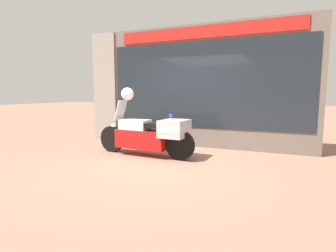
{
  "coord_description": "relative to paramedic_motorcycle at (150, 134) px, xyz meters",
  "views": [
    {
      "loc": [
        2.23,
        -4.99,
        1.46
      ],
      "look_at": [
        -0.26,
        0.87,
        0.66
      ],
      "focal_mm": 28.0,
      "sensor_mm": 36.0,
      "label": 1
    }
  ],
  "objects": [
    {
      "name": "ground_plane",
      "position": [
        0.5,
        -0.36,
        -0.52
      ],
      "size": [
        60.0,
        60.0,
        0.0
      ],
      "primitive_type": "plane",
      "color": "#9E6B56"
    },
    {
      "name": "white_helmet",
      "position": [
        -0.61,
        0.04,
        0.93
      ],
      "size": [
        0.3,
        0.3,
        0.3
      ],
      "primitive_type": "sphere",
      "color": "white",
      "rests_on": "paramedic_motorcycle"
    },
    {
      "name": "paramedic_motorcycle",
      "position": [
        0.0,
        0.0,
        0.0
      ],
      "size": [
        2.51,
        0.69,
        1.3
      ],
      "rotation": [
        0.0,
        0.0,
        3.08
      ],
      "color": "black",
      "rests_on": "ground"
    },
    {
      "name": "window_display",
      "position": [
        0.82,
        1.67,
        -0.02
      ],
      "size": [
        5.12,
        0.3,
        2.12
      ],
      "color": "slate",
      "rests_on": "ground"
    },
    {
      "name": "shop_building",
      "position": [
        0.11,
        1.64,
        1.12
      ],
      "size": [
        6.36,
        0.55,
        3.26
      ],
      "color": "#6B6056",
      "rests_on": "ground"
    }
  ]
}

